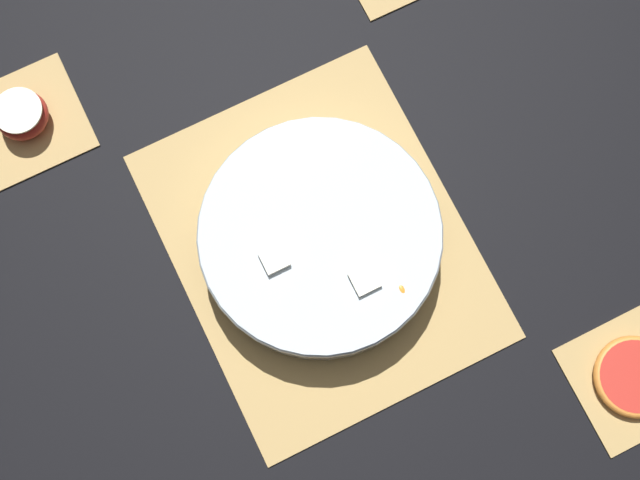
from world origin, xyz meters
TOP-DOWN VIEW (x-y plane):
  - ground_plane at (0.00, 0.00)m, footprint 6.00×6.00m
  - bamboo_mat_center at (-0.00, 0.00)m, footprint 0.43×0.35m
  - coaster_mat_near_left at (-0.32, -0.27)m, footprint 0.14×0.14m
  - coaster_mat_far_right at (0.32, 0.27)m, footprint 0.14×0.14m
  - fruit_salad_bowl at (0.00, -0.00)m, footprint 0.30×0.30m
  - apple_half at (-0.32, -0.27)m, footprint 0.07×0.07m
  - grapefruit_slice at (0.32, 0.27)m, footprint 0.10×0.10m

SIDE VIEW (x-z plane):
  - ground_plane at x=0.00m, z-range 0.00..0.00m
  - coaster_mat_near_left at x=-0.32m, z-range 0.00..0.01m
  - coaster_mat_far_right at x=0.32m, z-range 0.00..0.01m
  - bamboo_mat_center at x=0.00m, z-range 0.00..0.01m
  - grapefruit_slice at x=0.32m, z-range 0.01..0.02m
  - apple_half at x=-0.32m, z-range 0.01..0.04m
  - fruit_salad_bowl at x=0.00m, z-range 0.01..0.08m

